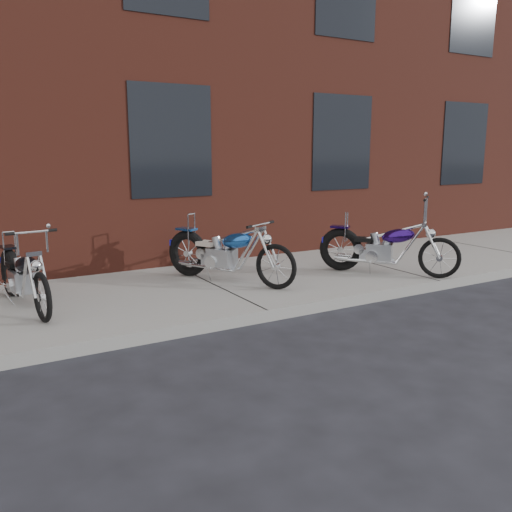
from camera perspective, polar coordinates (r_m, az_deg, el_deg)
ground at (r=6.65m, az=1.23°, el=-6.98°), size 120.00×120.00×0.00m
sidewalk at (r=7.90m, az=-4.45°, el=-3.52°), size 22.00×3.00×0.15m
building_brick at (r=13.93m, az=-17.07°, el=18.62°), size 22.00×10.00×8.00m
chopper_purple at (r=8.67m, az=13.41°, el=0.69°), size 1.43×1.76×1.22m
chopper_blue at (r=7.94m, az=-3.14°, el=0.10°), size 1.15×2.01×0.97m
chopper_third at (r=7.23m, az=-23.26°, el=-2.19°), size 0.50×2.01×1.02m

